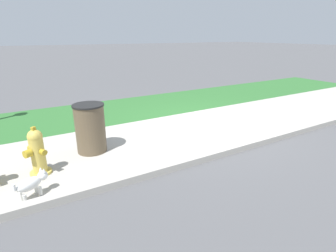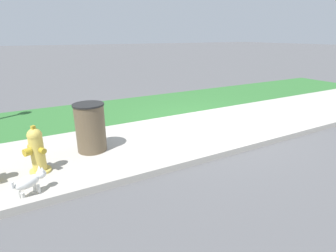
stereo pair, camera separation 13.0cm
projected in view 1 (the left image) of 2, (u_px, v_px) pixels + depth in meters
ground_plane at (208, 127)px, 6.36m from camera, size 120.00×120.00×0.00m
sidewalk_pavement at (208, 127)px, 6.36m from camera, size 18.00×2.56×0.01m
grass_verge at (158, 104)px, 8.47m from camera, size 18.00×2.63×0.01m
street_curb at (252, 144)px, 5.23m from camera, size 18.00×0.16×0.12m
fire_hydrant_near_corner at (37, 152)px, 4.10m from camera, size 0.37×0.39×0.80m
small_white_dog at (32, 183)px, 3.56m from camera, size 0.45×0.32×0.37m
trash_bin at (90, 128)px, 4.90m from camera, size 0.57×0.57×0.93m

